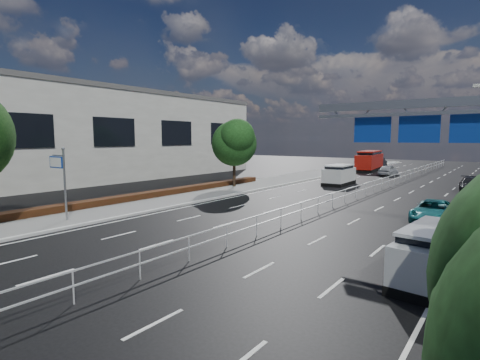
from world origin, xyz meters
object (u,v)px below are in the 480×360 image
Objects in this scene: white_minivan at (339,175)px; silver_minivan at (438,256)px; near_car_silver at (388,170)px; overhead_gantry at (435,123)px; parked_car_dark at (471,185)px; parked_car_teal at (433,211)px; toilet_sign at (60,171)px; near_car_dark at (378,163)px; red_bus at (370,160)px.

white_minivan reaches higher than silver_minivan.
silver_minivan is at bearing 109.29° from near_car_silver.
overhead_gantry is 31.62m from near_car_silver.
near_car_silver reaches higher than parked_car_dark.
parked_car_dark reaches higher than parked_car_teal.
toilet_sign reaches higher than near_car_silver.
near_car_dark is 1.17× the size of parked_car_teal.
red_bus is at bearing -52.87° from near_car_silver.
toilet_sign reaches higher than near_car_dark.
red_bus is 2.20× the size of parked_car_dark.
toilet_sign is 52.44m from near_car_dark.
overhead_gantry is 18.67m from parked_car_dark.
parked_car_teal is (11.09, -13.66, -0.41)m from white_minivan.
red_bus is 23.20m from parked_car_dark.
overhead_gantry is at bearing 106.56° from silver_minivan.
white_minivan is at bearing -88.01° from red_bus.
silver_minivan is at bearing 104.81° from near_car_dark.
overhead_gantry is 2.31× the size of parked_car_teal.
white_minivan is 19.79m from red_bus.
white_minivan is (6.37, 26.45, -1.91)m from toilet_sign.
parked_car_teal is at bearing -73.62° from red_bus.
near_car_silver is at bearing 109.45° from parked_car_teal.
near_car_dark is at bearing 113.30° from silver_minivan.
red_bus reaches higher than white_minivan.
silver_minivan is (1.51, -7.55, -4.67)m from overhead_gantry.
toilet_sign reaches higher than red_bus.
silver_minivan reaches higher than parked_car_teal.
silver_minivan is 10.44m from parked_car_teal.
overhead_gantry is 38.89m from red_bus.
near_car_dark is (-4.90, 12.62, 0.15)m from near_car_silver.
overhead_gantry is 2.49× the size of near_car_silver.
near_car_silver is at bearing -61.65° from red_bus.
silver_minivan reaches higher than near_car_dark.
overhead_gantry reaches higher than red_bus.
near_car_dark is 1.10× the size of silver_minivan.
white_minivan is 1.19× the size of near_car_silver.
red_bus is 1.98× the size of near_car_dark.
near_car_dark is 52.39m from silver_minivan.
overhead_gantry is 45.01m from near_car_dark.
white_minivan reaches higher than near_car_dark.
red_bus is at bearing 91.27° from near_car_dark.
near_car_silver is 0.93× the size of parked_car_teal.
near_car_dark is 1.11× the size of parked_car_dark.
near_car_silver is 15.52m from parked_car_dark.
red_bus is (-14.24, 35.96, -4.04)m from overhead_gantry.
toilet_sign is 46.17m from red_bus.
parked_car_teal is at bearing 106.88° from near_car_dark.
white_minivan is 27.17m from silver_minivan.
overhead_gantry reaches higher than white_minivan.
parked_car_teal is (17.45, 12.79, -2.33)m from toilet_sign.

